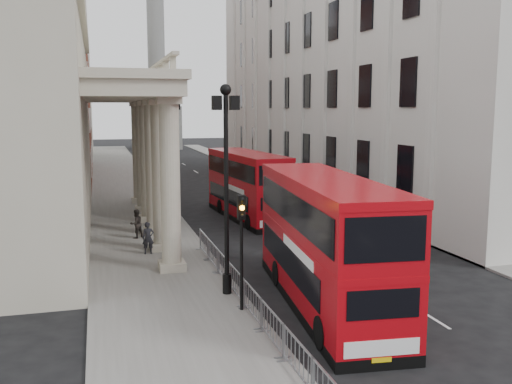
% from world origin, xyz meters
% --- Properties ---
extents(ground, '(260.00, 260.00, 0.00)m').
position_xyz_m(ground, '(0.00, 0.00, 0.00)').
color(ground, black).
rests_on(ground, ground).
extents(sidewalk_west, '(6.00, 140.00, 0.12)m').
position_xyz_m(sidewalk_west, '(-3.00, 30.00, 0.06)').
color(sidewalk_west, slate).
rests_on(sidewalk_west, ground).
extents(sidewalk_east, '(3.00, 140.00, 0.12)m').
position_xyz_m(sidewalk_east, '(13.50, 30.00, 0.06)').
color(sidewalk_east, slate).
rests_on(sidewalk_east, ground).
extents(kerb, '(0.20, 140.00, 0.14)m').
position_xyz_m(kerb, '(-0.05, 30.00, 0.07)').
color(kerb, slate).
rests_on(kerb, ground).
extents(portico_building, '(9.00, 28.00, 12.00)m').
position_xyz_m(portico_building, '(-10.50, 18.00, 6.00)').
color(portico_building, '#A8A28D').
rests_on(portico_building, ground).
extents(brick_building, '(9.00, 32.00, 22.00)m').
position_xyz_m(brick_building, '(-10.50, 48.00, 11.00)').
color(brick_building, maroon).
rests_on(brick_building, ground).
extents(west_building_far, '(9.00, 30.00, 20.00)m').
position_xyz_m(west_building_far, '(-10.50, 80.00, 10.00)').
color(west_building_far, '#A8A28D').
rests_on(west_building_far, ground).
extents(east_building, '(8.00, 55.00, 25.00)m').
position_xyz_m(east_building, '(16.00, 32.00, 12.50)').
color(east_building, beige).
rests_on(east_building, ground).
extents(monument_column, '(8.00, 8.00, 54.20)m').
position_xyz_m(monument_column, '(6.00, 92.00, 15.98)').
color(monument_column, '#60605E').
rests_on(monument_column, ground).
extents(lamp_post_south, '(1.05, 0.44, 8.32)m').
position_xyz_m(lamp_post_south, '(-0.60, 4.00, 4.91)').
color(lamp_post_south, black).
rests_on(lamp_post_south, sidewalk_west).
extents(lamp_post_mid, '(1.05, 0.44, 8.32)m').
position_xyz_m(lamp_post_mid, '(-0.60, 20.00, 4.91)').
color(lamp_post_mid, black).
rests_on(lamp_post_mid, sidewalk_west).
extents(lamp_post_north, '(1.05, 0.44, 8.32)m').
position_xyz_m(lamp_post_north, '(-0.60, 36.00, 4.91)').
color(lamp_post_north, black).
rests_on(lamp_post_north, sidewalk_west).
extents(traffic_light, '(0.28, 0.33, 4.30)m').
position_xyz_m(traffic_light, '(-0.50, 1.98, 3.11)').
color(traffic_light, black).
rests_on(traffic_light, sidewalk_west).
extents(crowd_barriers, '(0.50, 18.75, 1.10)m').
position_xyz_m(crowd_barriers, '(-0.35, 2.23, 0.67)').
color(crowd_barriers, gray).
rests_on(crowd_barriers, sidewalk_west).
extents(bus_near, '(3.92, 11.69, 4.95)m').
position_xyz_m(bus_near, '(2.78, 1.95, 2.59)').
color(bus_near, '#AB070F').
rests_on(bus_near, ground).
extents(bus_far, '(3.39, 10.72, 4.55)m').
position_xyz_m(bus_far, '(4.42, 19.81, 2.38)').
color(bus_far, '#AC070F').
rests_on(bus_far, ground).
extents(pedestrian_a, '(0.61, 0.40, 1.65)m').
position_xyz_m(pedestrian_a, '(-3.08, 11.29, 0.94)').
color(pedestrian_a, black).
rests_on(pedestrian_a, sidewalk_west).
extents(pedestrian_b, '(1.02, 0.97, 1.67)m').
position_xyz_m(pedestrian_b, '(-3.42, 15.13, 0.96)').
color(pedestrian_b, '#282320').
rests_on(pedestrian_b, sidewalk_west).
extents(pedestrian_c, '(0.90, 0.67, 1.68)m').
position_xyz_m(pedestrian_c, '(-1.85, 19.11, 0.96)').
color(pedestrian_c, black).
rests_on(pedestrian_c, sidewalk_west).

